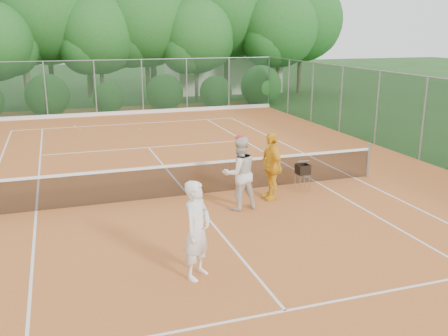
{
  "coord_description": "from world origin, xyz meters",
  "views": [
    {
      "loc": [
        -3.37,
        -13.14,
        4.6
      ],
      "look_at": [
        0.66,
        -1.2,
        1.1
      ],
      "focal_mm": 40.0,
      "sensor_mm": 36.0,
      "label": 1
    }
  ],
  "objects_px": {
    "ball_hopper": "(303,170)",
    "player_white": "(197,230)",
    "player_yellow": "(271,166)",
    "player_center_grp": "(239,173)"
  },
  "relations": [
    {
      "from": "ball_hopper",
      "to": "player_white",
      "type": "bearing_deg",
      "value": -115.91
    },
    {
      "from": "player_yellow",
      "to": "ball_hopper",
      "type": "relative_size",
      "value": 2.38
    },
    {
      "from": "player_center_grp",
      "to": "player_yellow",
      "type": "distance_m",
      "value": 1.23
    },
    {
      "from": "player_white",
      "to": "player_yellow",
      "type": "xyz_separation_m",
      "value": [
        3.19,
        3.8,
        -0.02
      ]
    },
    {
      "from": "player_center_grp",
      "to": "ball_hopper",
      "type": "bearing_deg",
      "value": 20.59
    },
    {
      "from": "player_yellow",
      "to": "ball_hopper",
      "type": "height_order",
      "value": "player_yellow"
    },
    {
      "from": "player_center_grp",
      "to": "player_yellow",
      "type": "bearing_deg",
      "value": 24.04
    },
    {
      "from": "ball_hopper",
      "to": "player_yellow",
      "type": "bearing_deg",
      "value": -142.39
    },
    {
      "from": "player_white",
      "to": "player_center_grp",
      "type": "distance_m",
      "value": 3.89
    },
    {
      "from": "player_white",
      "to": "ball_hopper",
      "type": "relative_size",
      "value": 2.42
    }
  ]
}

